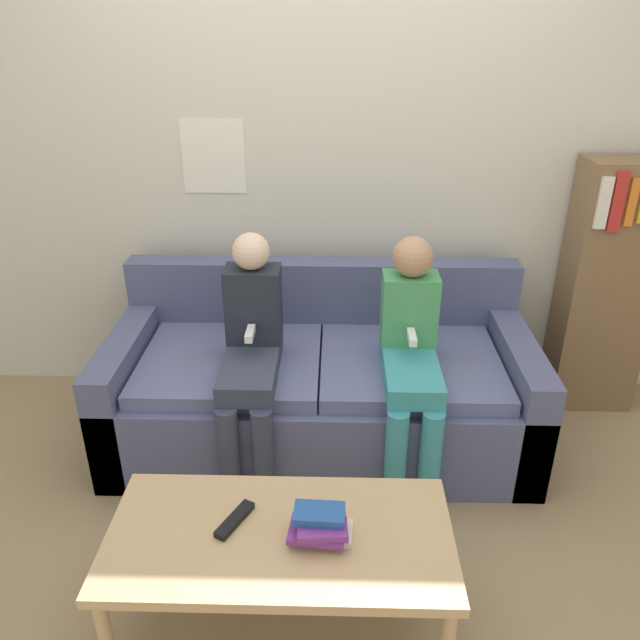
{
  "coord_description": "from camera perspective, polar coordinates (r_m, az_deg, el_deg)",
  "views": [
    {
      "loc": [
        0.06,
        -1.99,
        1.88
      ],
      "look_at": [
        0.0,
        0.42,
        0.7
      ],
      "focal_mm": 35.0,
      "sensor_mm": 36.0,
      "label": 1
    }
  ],
  "objects": [
    {
      "name": "coffee_table",
      "position": [
        2.1,
        -3.67,
        -19.73
      ],
      "size": [
        1.09,
        0.53,
        0.42
      ],
      "color": "tan",
      "rests_on": "ground_plane"
    },
    {
      "name": "couch",
      "position": [
        3.01,
        0.07,
        -6.12
      ],
      "size": [
        1.94,
        0.88,
        0.79
      ],
      "color": "#4C5175",
      "rests_on": "ground_plane"
    },
    {
      "name": "person_left",
      "position": [
        2.69,
        -6.31,
        -2.65
      ],
      "size": [
        0.24,
        0.59,
        1.06
      ],
      "color": "#33384C",
      "rests_on": "ground_plane"
    },
    {
      "name": "ground_plane",
      "position": [
        2.74,
        -0.24,
        -17.25
      ],
      "size": [
        10.0,
        10.0,
        0.0
      ],
      "primitive_type": "plane",
      "color": "#937A56"
    },
    {
      "name": "bookshelf",
      "position": [
        3.43,
        24.64,
        2.64
      ],
      "size": [
        0.41,
        0.28,
        1.29
      ],
      "color": "brown",
      "rests_on": "ground_plane"
    },
    {
      "name": "wall_back",
      "position": [
        3.14,
        0.33,
        15.47
      ],
      "size": [
        8.0,
        0.06,
        2.6
      ],
      "color": "beige",
      "rests_on": "ground_plane"
    },
    {
      "name": "tv_remote",
      "position": [
        2.1,
        -7.8,
        -17.64
      ],
      "size": [
        0.11,
        0.17,
        0.02
      ],
      "rotation": [
        0.0,
        0.0,
        -0.47
      ],
      "color": "black",
      "rests_on": "coffee_table"
    },
    {
      "name": "person_right",
      "position": [
        2.69,
        8.29,
        -2.76
      ],
      "size": [
        0.24,
        0.59,
        1.05
      ],
      "color": "teal",
      "rests_on": "ground_plane"
    },
    {
      "name": "book_stack",
      "position": [
        2.02,
        0.0,
        -18.25
      ],
      "size": [
        0.21,
        0.15,
        0.1
      ],
      "color": "silver",
      "rests_on": "coffee_table"
    }
  ]
}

